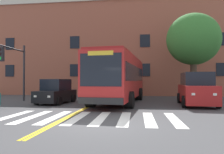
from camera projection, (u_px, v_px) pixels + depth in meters
name	position (u px, v px, depth m)	size (l,w,h in m)	color
ground_plane	(98.00, 124.00, 8.49)	(120.00, 120.00, 0.00)	#424244
crosswalk	(89.00, 118.00, 10.00)	(8.10, 3.88, 0.01)	white
lane_line_yellow_inner	(108.00, 96.00, 24.03)	(0.12, 36.00, 0.01)	gold
lane_line_yellow_outer	(110.00, 96.00, 24.01)	(0.12, 36.00, 0.01)	gold
city_bus	(120.00, 77.00, 16.91)	(3.71, 11.10, 3.58)	#B22323
car_black_near_lane	(56.00, 92.00, 16.32)	(2.29, 3.92, 1.81)	black
car_red_far_lane	(196.00, 90.00, 14.91)	(2.47, 4.83, 2.26)	#AD1E1E
car_grey_behind_bus	(116.00, 88.00, 25.29)	(2.35, 4.27, 1.80)	slate
traffic_light_far_corner	(14.00, 63.00, 16.83)	(0.41, 3.55, 4.67)	#28282D
street_tree_curbside_large	(193.00, 40.00, 19.33)	(4.91, 4.53, 7.66)	#4C3D2D
building_facade	(112.00, 49.00, 27.62)	(30.01, 6.26, 11.52)	#9E5642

